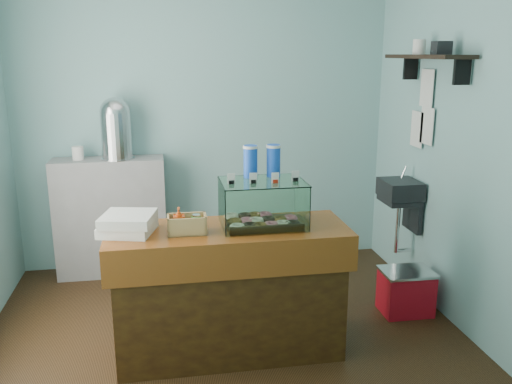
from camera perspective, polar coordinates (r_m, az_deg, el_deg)
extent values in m
plane|color=black|center=(4.19, -3.23, -14.52)|extent=(3.50, 3.50, 0.00)
cube|color=#7CB2B4|center=(5.20, -5.45, 7.45)|extent=(3.50, 0.04, 2.80)
cube|color=#7CB2B4|center=(2.27, 0.83, -1.63)|extent=(3.50, 0.04, 2.80)
cube|color=#7CB2B4|center=(4.28, 20.51, 5.10)|extent=(0.04, 3.00, 2.80)
cube|color=black|center=(4.78, 14.94, 0.30)|extent=(0.30, 0.35, 0.15)
cube|color=black|center=(4.88, 16.17, -1.92)|extent=(0.04, 0.30, 0.35)
cylinder|color=silver|center=(4.87, 15.29, 1.98)|extent=(0.02, 0.02, 0.12)
cylinder|color=silver|center=(4.87, 14.67, -3.70)|extent=(0.04, 0.04, 0.45)
cube|color=black|center=(4.43, 17.56, 13.44)|extent=(0.25, 1.00, 0.03)
cube|color=black|center=(4.11, 20.86, 11.74)|extent=(0.12, 0.03, 0.18)
cube|color=black|center=(4.82, 15.96, 12.39)|extent=(0.12, 0.03, 0.18)
cube|color=silver|center=(4.65, 17.55, 6.65)|extent=(0.01, 0.21, 0.30)
cube|color=silver|center=(4.81, 16.58, 6.35)|extent=(0.01, 0.21, 0.30)
cube|color=silver|center=(4.67, 17.55, 10.38)|extent=(0.01, 0.21, 0.30)
cube|color=#482C0D|center=(3.78, -2.85, -10.76)|extent=(1.50, 0.56, 0.84)
cube|color=#4B230A|center=(3.61, -2.94, -4.29)|extent=(1.60, 0.60, 0.06)
cube|color=#4B230A|center=(3.39, -2.32, -7.71)|extent=(1.60, 0.04, 0.18)
cube|color=gray|center=(5.20, -14.99, -2.56)|extent=(1.00, 0.32, 1.10)
cube|color=#341F0F|center=(3.66, 0.69, -3.35)|extent=(0.49, 0.35, 0.02)
torus|color=beige|center=(3.51, -1.95, -3.66)|extent=(0.10, 0.10, 0.03)
torus|color=black|center=(3.52, -0.75, -3.59)|extent=(0.10, 0.10, 0.03)
torus|color=brown|center=(3.54, 0.45, -3.53)|extent=(0.10, 0.10, 0.03)
torus|color=#D46389|center=(3.55, 1.63, -3.46)|extent=(0.10, 0.10, 0.03)
torus|color=beige|center=(3.57, 2.81, -3.39)|extent=(0.10, 0.10, 0.03)
torus|color=black|center=(3.58, 3.97, -3.33)|extent=(0.10, 0.10, 0.03)
torus|color=brown|center=(3.62, -2.21, -3.10)|extent=(0.10, 0.10, 0.03)
torus|color=#D46389|center=(3.63, -1.04, -3.04)|extent=(0.10, 0.10, 0.03)
torus|color=beige|center=(3.64, 0.11, -2.98)|extent=(0.10, 0.10, 0.03)
torus|color=black|center=(3.66, 1.27, -2.92)|extent=(0.10, 0.10, 0.03)
torus|color=brown|center=(3.67, 2.41, -2.85)|extent=(0.10, 0.10, 0.03)
torus|color=#D46389|center=(3.69, 3.54, -2.79)|extent=(0.10, 0.10, 0.03)
torus|color=beige|center=(3.73, -2.46, -2.57)|extent=(0.10, 0.10, 0.03)
torus|color=black|center=(3.74, -1.32, -2.52)|extent=(0.10, 0.10, 0.03)
torus|color=brown|center=(3.75, -0.20, -2.46)|extent=(0.10, 0.10, 0.03)
torus|color=#D46389|center=(3.77, 0.92, -2.40)|extent=(0.10, 0.10, 0.03)
cube|color=white|center=(3.43, 1.32, -2.14)|extent=(0.55, 0.01, 0.30)
cube|color=white|center=(3.81, 0.14, -0.45)|extent=(0.55, 0.01, 0.30)
cube|color=white|center=(3.58, -3.61, -1.46)|extent=(0.01, 0.40, 0.30)
cube|color=white|center=(3.68, 4.89, -1.04)|extent=(0.01, 0.40, 0.30)
cube|color=white|center=(3.58, 0.70, 1.10)|extent=(0.56, 0.41, 0.01)
cube|color=silver|center=(3.49, -2.59, 1.37)|extent=(0.05, 0.00, 0.07)
cube|color=black|center=(3.50, -2.59, 1.01)|extent=(0.03, 0.02, 0.02)
cube|color=silver|center=(3.51, -0.28, 1.47)|extent=(0.05, 0.00, 0.07)
cube|color=black|center=(3.52, -0.28, 1.10)|extent=(0.03, 0.02, 0.02)
cube|color=silver|center=(3.54, 1.99, 1.56)|extent=(0.05, 0.00, 0.07)
cube|color=#B3220E|center=(3.54, 1.99, 1.20)|extent=(0.03, 0.02, 0.02)
cube|color=silver|center=(3.57, 4.23, 1.64)|extent=(0.05, 0.00, 0.07)
cube|color=black|center=(3.58, 4.22, 1.29)|extent=(0.03, 0.02, 0.02)
cylinder|color=blue|center=(3.67, -0.59, 3.24)|extent=(0.09, 0.09, 0.22)
cylinder|color=silver|center=(3.65, -0.59, 4.77)|extent=(0.10, 0.10, 0.02)
cylinder|color=blue|center=(3.70, 1.85, 3.32)|extent=(0.09, 0.09, 0.22)
cylinder|color=silver|center=(3.68, 1.86, 4.85)|extent=(0.10, 0.10, 0.02)
cube|color=tan|center=(3.53, -7.25, -4.23)|extent=(0.25, 0.15, 0.01)
cube|color=tan|center=(3.44, -7.23, -3.74)|extent=(0.25, 0.02, 0.12)
cube|color=tan|center=(3.57, -7.32, -3.07)|extent=(0.25, 0.02, 0.12)
cube|color=tan|center=(3.51, -9.20, -3.48)|extent=(0.02, 0.15, 0.12)
cube|color=tan|center=(3.51, -5.35, -3.31)|extent=(0.02, 0.15, 0.12)
imported|color=#C84612|center=(3.50, -8.11, -2.91)|extent=(0.07, 0.08, 0.16)
cylinder|color=#2F8B26|center=(3.51, -6.30, -3.32)|extent=(0.06, 0.06, 0.10)
cylinder|color=silver|center=(3.49, -6.32, -2.47)|extent=(0.05, 0.05, 0.01)
cube|color=silver|center=(3.60, -13.35, -3.70)|extent=(0.39, 0.39, 0.06)
cube|color=silver|center=(3.57, -13.31, -2.78)|extent=(0.38, 0.38, 0.06)
cylinder|color=silver|center=(5.05, -14.33, 3.47)|extent=(0.30, 0.30, 0.01)
cylinder|color=silver|center=(5.02, -14.48, 5.80)|extent=(0.27, 0.27, 0.41)
sphere|color=silver|center=(4.99, -14.63, 8.10)|extent=(0.27, 0.27, 0.27)
cube|color=red|center=(4.56, 15.49, -10.18)|extent=(0.39, 0.30, 0.34)
cube|color=silver|center=(4.49, 15.64, -8.10)|extent=(0.41, 0.31, 0.02)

